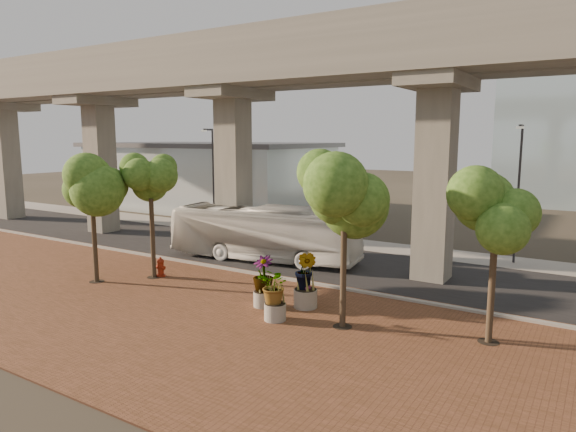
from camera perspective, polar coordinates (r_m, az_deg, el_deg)
The scene contains 18 objects.
ground at distance 26.53m, azimuth 1.72°, elevation -6.15°, with size 160.00×160.00×0.00m, color #322E25.
brick_plaza at distance 20.31m, azimuth -9.92°, elevation -10.91°, with size 70.00×13.00×0.06m, color brown.
asphalt_road at distance 28.21m, azimuth 3.77°, elevation -5.21°, with size 90.00×8.00×0.04m, color black.
curb_strip at distance 24.86m, azimuth -0.62°, elevation -6.98°, with size 70.00×0.25×0.16m, color gray.
far_sidewalk at distance 33.05m, azimuth 8.29°, elevation -3.20°, with size 90.00×3.00×0.06m, color gray.
transit_viaduct at distance 27.39m, azimuth 3.93°, elevation 9.71°, with size 72.00×5.60×12.40m.
station_pavilion at distance 50.50m, azimuth -8.83°, elevation 4.56°, with size 23.00×13.00×6.30m.
transit_bus at distance 28.51m, azimuth -2.73°, elevation -1.99°, with size 2.54×10.83×3.02m, color silver.
fire_hydrant at distance 25.97m, azimuth -13.96°, elevation -5.54°, with size 0.48×0.43×0.96m.
planter_front at distance 19.17m, azimuth -1.45°, elevation -8.06°, with size 1.82×1.82×2.00m.
planter_right at distance 20.68m, azimuth -2.78°, elevation -6.69°, with size 1.94×1.94×2.07m.
planter_left at distance 20.52m, azimuth 1.97°, elevation -6.37°, with size 2.10×2.10×2.31m.
street_tree_far_west at distance 25.30m, azimuth -20.98°, elevation 2.54°, with size 3.88×3.88×6.06m.
street_tree_near_west at distance 25.21m, azimuth -15.05°, elevation 3.80°, with size 3.04×3.04×6.12m.
street_tree_near_east at distance 17.89m, azimuth 6.30°, elevation 2.01°, with size 3.79×3.79×6.42m.
street_tree_far_east at distance 17.76m, azimuth 22.12°, elevation -0.10°, with size 3.19×3.19×5.70m.
streetlamp_west at distance 38.78m, azimuth -8.42°, elevation 4.96°, with size 0.37×1.07×7.40m.
streetlamp_east at distance 29.92m, azimuth 24.23°, elevation 3.23°, with size 0.37×1.08×7.43m.
Camera 1 is at (12.87, -22.17, 6.81)m, focal length 32.00 mm.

